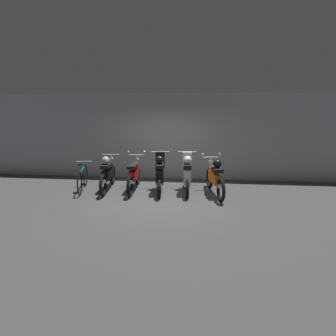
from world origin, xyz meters
TOP-DOWN VIEW (x-y plane):
  - ground_plane at (0.00, 0.00)m, footprint 80.00×80.00m
  - back_wall at (0.00, 2.47)m, footprint 16.00×0.30m
  - motorbike_slot_0 at (-1.64, 0.75)m, footprint 0.56×1.95m
  - motorbike_slot_1 at (-0.82, 0.79)m, footprint 0.59×1.95m
  - motorbike_slot_2 at (-0.00, 0.67)m, footprint 0.56×1.68m
  - motorbike_slot_3 at (0.82, 0.74)m, footprint 0.56×1.68m
  - motorbike_slot_4 at (1.63, 0.59)m, footprint 0.62×1.93m
  - bicycle at (-2.41, 0.65)m, footprint 0.55×1.70m

SIDE VIEW (x-z plane):
  - ground_plane at x=0.00m, z-range 0.00..0.00m
  - bicycle at x=-2.41m, z-range -0.08..0.80m
  - motorbike_slot_1 at x=-0.82m, z-range -0.08..1.07m
  - motorbike_slot_0 at x=-1.64m, z-range -0.02..1.07m
  - motorbike_slot_4 at x=1.63m, z-range -0.05..1.10m
  - motorbike_slot_2 at x=0.00m, z-range -0.02..1.15m
  - motorbike_slot_3 at x=0.82m, z-range -0.02..1.15m
  - back_wall at x=0.00m, z-range 0.00..2.98m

